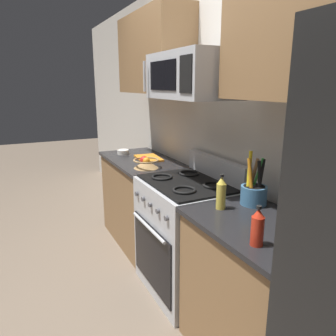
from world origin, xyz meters
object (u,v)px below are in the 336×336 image
Objects in this scene: utensil_crock at (254,193)px; cutting_board at (149,158)px; bottle_hot_sauce at (258,227)px; fruit_basket at (146,163)px; bottle_oil at (221,193)px; prep_bowl at (123,152)px; bottle_soy at (301,234)px; microwave at (192,76)px; range_oven at (186,236)px.

cutting_board is (-1.49, -0.09, -0.07)m from utensil_crock.
bottle_hot_sauce reaches higher than cutting_board.
fruit_basket is (-1.15, -0.26, -0.03)m from utensil_crock.
bottle_oil is at bearing 165.43° from bottle_hot_sauce.
cutting_board is 1.73× the size of bottle_hot_sauce.
bottle_oil is at bearing 0.71° from prep_bowl.
bottle_oil is at bearing -97.26° from utensil_crock.
prep_bowl is (-1.80, -0.02, -0.07)m from bottle_oil.
bottle_soy is 0.93× the size of bottle_hot_sauce.
bottle_hot_sauce is at bearing -2.45° from prep_bowl.
microwave reaches higher than prep_bowl.
microwave is (-0.00, 0.03, 1.24)m from range_oven.
microwave is 2.16× the size of utensil_crock.
bottle_hot_sauce is at bearing -3.23° from fruit_basket.
bottle_oil is (-0.03, -0.23, 0.02)m from utensil_crock.
prep_bowl is (-1.26, -0.09, 0.46)m from range_oven.
range_oven is at bearing -89.95° from microwave.
bottle_hot_sauce is at bearing -14.57° from bottle_oil.
cutting_board is 1.87× the size of bottle_soy.
cutting_board is (-0.92, 0.07, 0.44)m from range_oven.
bottle_soy is 2.39m from prep_bowl.
bottle_hot_sauce is 1.54× the size of prep_bowl.
range_oven is 8.45× the size of prep_bowl.
prep_bowl is (-2.38, -0.05, -0.06)m from bottle_soy.
fruit_basket is 1.27× the size of bottle_soy.
microwave is 2.15× the size of cutting_board.
range_oven is at bearing 9.31° from fruit_basket.
cutting_board is 1.93m from bottle_hot_sauce.
microwave is at bearing -2.75° from cutting_board.
range_oven is 0.76m from bottle_oil.
bottle_soy reaches higher than range_oven.
prep_bowl is at bearing -154.85° from cutting_board.
range_oven is 4.98× the size of bottle_oil.
range_oven reaches higher than prep_bowl.
cutting_board is at bearing 172.38° from bottle_hot_sauce.
range_oven is 4.68× the size of fruit_basket.
range_oven is 3.17× the size of cutting_board.
fruit_basket is 1.12m from bottle_oil.
microwave reaches higher than utensil_crock.
bottle_soy is at bearing -20.34° from utensil_crock.
utensil_crock is (0.56, 0.14, -0.72)m from microwave.
utensil_crock is 1.49m from cutting_board.
bottle_soy is (1.12, -0.07, -0.72)m from microwave.
bottle_soy is (1.12, -0.04, 0.52)m from range_oven.
prep_bowl is at bearing 179.37° from fruit_basket.
prep_bowl is at bearing -174.79° from microwave.
microwave is at bearing 90.05° from range_oven.
fruit_basket is 1.58m from bottle_hot_sauce.
microwave is 1.24m from bottle_hot_sauce.
microwave reaches higher than cutting_board.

